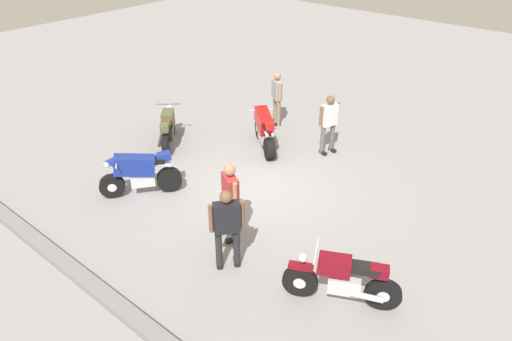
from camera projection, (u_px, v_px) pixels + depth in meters
The scene contains 10 objects.
ground_plane at pixel (255, 188), 11.78m from camera, with size 40.00×40.00×0.00m, color gray.
curb_edge at pixel (95, 287), 8.69m from camera, with size 14.00×0.30×0.15m, color gray.
motorcycle_blue_sportbike at pixel (139, 172), 11.25m from camera, with size 1.33×1.67×1.14m.
motorcycle_olive_vintage at pixel (168, 129), 13.57m from camera, with size 1.43×1.55×1.07m.
motorcycle_red_sportbike at pixel (264, 129), 13.34m from camera, with size 1.64×1.37×1.14m.
motorcycle_maroon_cruiser at pixel (343, 279), 8.24m from camera, with size 1.92×1.06×1.09m.
person_in_red_shirt at pixel (230, 197), 9.59m from camera, with size 0.63×0.49×1.76m.
person_in_white_shirt at pixel (329, 121), 12.92m from camera, with size 0.43×0.64×1.68m.
person_in_gray_shirt at pixel (277, 95), 14.59m from camera, with size 0.59×0.50×1.67m.
person_in_black_shirt at pixel (227, 225), 8.78m from camera, with size 0.53×0.58×1.75m.
Camera 1 is at (-6.38, 7.63, 6.32)m, focal length 33.31 mm.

